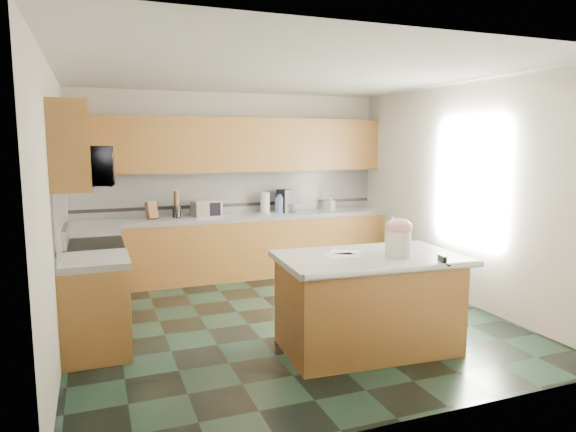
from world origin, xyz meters
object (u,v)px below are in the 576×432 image
toaster_oven (206,209)px  island_base (367,305)px  island_top (369,258)px  coffee_maker (286,201)px  knife_block (152,211)px  treat_jar (398,244)px  soap_bottle_island (392,233)px

toaster_oven → island_base: bearing=-83.4°
island_base → island_top: island_top is taller
coffee_maker → toaster_oven: bearing=165.6°
coffee_maker → island_base: bearing=-112.1°
knife_block → treat_jar: bearing=-78.8°
island_base → knife_block: (-1.65, 3.10, 0.61)m
island_top → coffee_maker: size_ratio=4.87×
island_top → soap_bottle_island: 0.42m
island_top → coffee_maker: coffee_maker is taller
island_top → treat_jar: size_ratio=6.90×
soap_bottle_island → treat_jar: bearing=-95.3°
treat_jar → knife_block: size_ratio=1.02×
knife_block → toaster_oven: (0.77, 0.00, -0.01)m
island_base → soap_bottle_island: size_ratio=4.92×
island_base → treat_jar: size_ratio=6.49×
treat_jar → toaster_oven: size_ratio=0.62×
soap_bottle_island → island_top: bearing=-139.1°
treat_jar → soap_bottle_island: size_ratio=0.76×
treat_jar → toaster_oven: 3.44m
island_base → treat_jar: 0.67m
knife_block → coffee_maker: (2.00, 0.03, 0.05)m
soap_bottle_island → toaster_oven: soap_bottle_island is taller
island_top → treat_jar: 0.31m
island_top → soap_bottle_island: size_ratio=5.23×
island_top → knife_block: size_ratio=7.04×
island_base → island_top: bearing=-176.3°
treat_jar → toaster_oven: bearing=84.6°
treat_jar → knife_block: knife_block is taller
soap_bottle_island → coffee_maker: size_ratio=0.93×
knife_block → toaster_oven: knife_block is taller
toaster_oven → coffee_maker: coffee_maker is taller
treat_jar → coffee_maker: (0.13, 3.29, 0.05)m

